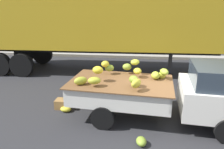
{
  "coord_description": "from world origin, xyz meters",
  "views": [
    {
      "loc": [
        -0.85,
        -5.58,
        3.19
      ],
      "look_at": [
        -1.58,
        0.51,
        1.24
      ],
      "focal_mm": 35.25,
      "sensor_mm": 36.0,
      "label": 1
    }
  ],
  "objects_px": {
    "produce_crate": "(64,104)",
    "fallen_banana_bunch_by_wheel": "(141,141)",
    "pickup_truck": "(195,93)",
    "fallen_banana_bunch_near_tailgate": "(66,109)",
    "semi_trailer": "(101,19)"
  },
  "relations": [
    {
      "from": "produce_crate",
      "to": "fallen_banana_bunch_by_wheel",
      "type": "bearing_deg",
      "value": -34.19
    },
    {
      "from": "pickup_truck",
      "to": "fallen_banana_bunch_by_wheel",
      "type": "height_order",
      "value": "pickup_truck"
    },
    {
      "from": "pickup_truck",
      "to": "fallen_banana_bunch_by_wheel",
      "type": "bearing_deg",
      "value": -133.6
    },
    {
      "from": "pickup_truck",
      "to": "produce_crate",
      "type": "distance_m",
      "value": 3.99
    },
    {
      "from": "pickup_truck",
      "to": "fallen_banana_bunch_near_tailgate",
      "type": "relative_size",
      "value": 15.5
    },
    {
      "from": "pickup_truck",
      "to": "fallen_banana_bunch_near_tailgate",
      "type": "height_order",
      "value": "pickup_truck"
    },
    {
      "from": "semi_trailer",
      "to": "fallen_banana_bunch_by_wheel",
      "type": "relative_size",
      "value": 36.3
    },
    {
      "from": "semi_trailer",
      "to": "fallen_banana_bunch_near_tailgate",
      "type": "height_order",
      "value": "semi_trailer"
    },
    {
      "from": "fallen_banana_bunch_near_tailgate",
      "to": "produce_crate",
      "type": "xyz_separation_m",
      "value": [
        -0.13,
        0.22,
        0.07
      ]
    },
    {
      "from": "pickup_truck",
      "to": "semi_trailer",
      "type": "relative_size",
      "value": 0.44
    },
    {
      "from": "fallen_banana_bunch_by_wheel",
      "to": "semi_trailer",
      "type": "bearing_deg",
      "value": 108.18
    },
    {
      "from": "pickup_truck",
      "to": "fallen_banana_bunch_near_tailgate",
      "type": "bearing_deg",
      "value": -177.77
    },
    {
      "from": "pickup_truck",
      "to": "semi_trailer",
      "type": "height_order",
      "value": "semi_trailer"
    },
    {
      "from": "semi_trailer",
      "to": "produce_crate",
      "type": "height_order",
      "value": "semi_trailer"
    },
    {
      "from": "semi_trailer",
      "to": "produce_crate",
      "type": "bearing_deg",
      "value": -98.07
    }
  ]
}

